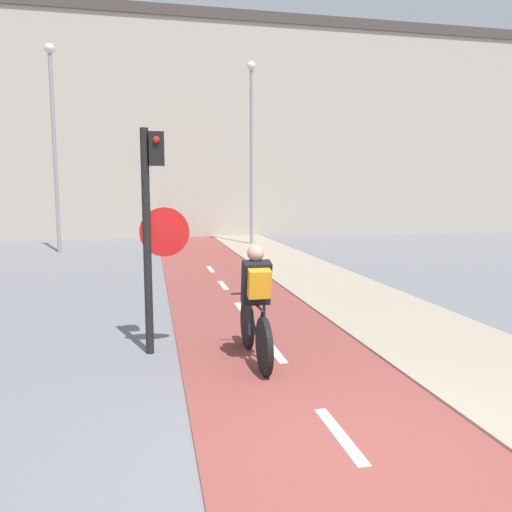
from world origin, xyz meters
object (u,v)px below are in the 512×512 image
(street_lamp_far, at_px, (54,128))
(street_lamp_sidewalk, at_px, (251,136))
(cyclist_near, at_px, (256,308))
(traffic_light_pole, at_px, (153,216))

(street_lamp_far, distance_m, street_lamp_sidewalk, 7.55)
(cyclist_near, bearing_deg, street_lamp_sidewalk, 78.78)
(street_lamp_far, bearing_deg, street_lamp_sidewalk, 8.58)
(street_lamp_far, distance_m, cyclist_near, 14.45)
(street_lamp_sidewalk, distance_m, cyclist_near, 15.05)
(street_lamp_sidewalk, relative_size, cyclist_near, 4.11)
(street_lamp_sidewalk, bearing_deg, cyclist_near, -101.22)
(traffic_light_pole, distance_m, street_lamp_sidewalk, 14.49)
(traffic_light_pole, distance_m, street_lamp_far, 13.22)
(traffic_light_pole, bearing_deg, street_lamp_sidewalk, 73.22)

